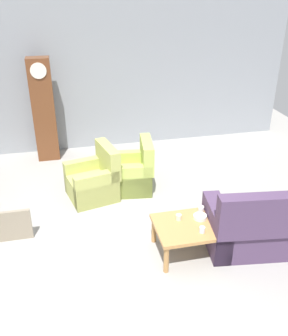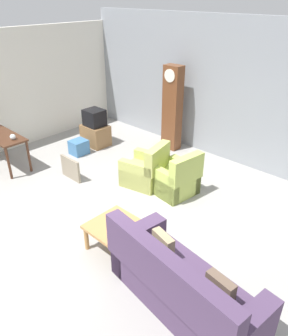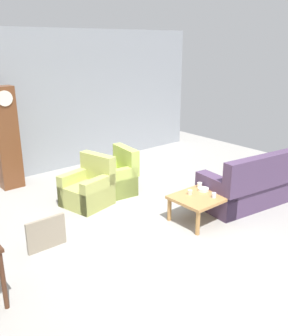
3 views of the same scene
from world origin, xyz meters
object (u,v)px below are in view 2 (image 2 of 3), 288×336
Objects in this scene: armchair_olive_near at (146,171)px; cup_cream_tall at (121,218)px; cup_white_porcelain at (143,225)px; bowl_white_stacked at (133,228)px; armchair_olive_far at (176,180)px; cup_blue_rimmed at (114,235)px; coffee_table_wood at (120,231)px; grandfather_clock at (172,108)px; couch_floral at (181,286)px; console_table_dark at (3,140)px; storage_box_blue at (79,147)px; glass_dome_cloche at (13,137)px; tv_crt at (94,118)px; framed_picture_leaning at (71,169)px; tv_stand_cabinet at (96,135)px.

cup_cream_tall is (1.00, -1.63, 0.19)m from armchair_olive_near.
cup_white_porcelain is 0.49× the size of bowl_white_stacked.
armchair_olive_far is 2.18m from cup_blue_rimmed.
armchair_olive_far reaches higher than coffee_table_wood.
grandfather_clock reaches higher than armchair_olive_near.
cup_blue_rimmed is at bearing -75.91° from armchair_olive_far.
console_table_dark is at bearing 176.41° from couch_floral.
armchair_olive_near reaches higher than cup_cream_tall.
bowl_white_stacked is at bearing -71.14° from armchair_olive_far.
storage_box_blue is at bearing -177.90° from armchair_olive_near.
glass_dome_cloche reaches higher than cup_blue_rimmed.
storage_box_blue is (0.66, 1.54, -0.48)m from console_table_dark.
cup_white_porcelain reaches higher than bowl_white_stacked.
glass_dome_cloche is 3.71m from cup_blue_rimmed.
armchair_olive_far is 0.71× the size of console_table_dark.
storage_box_blue is 2.13× the size of bowl_white_stacked.
cup_blue_rimmed is (0.53, -2.10, 0.19)m from armchair_olive_far.
console_table_dark is at bearing 179.85° from cup_cream_tall.
tv_crt is 0.80× the size of framed_picture_leaning.
tv_stand_cabinet reaches higher than cup_cream_tall.
tv_crt reaches higher than coffee_table_wood.
armchair_olive_far is at bearing -8.17° from tv_crt.
console_table_dark reaches higher than cup_blue_rimmed.
tv_crt reaches higher than storage_box_blue.
console_table_dark is 4.10m from cup_blue_rimmed.
grandfather_clock is at bearing 78.79° from framed_picture_leaning.
cup_blue_rimmed is at bearing -62.05° from grandfather_clock.
framed_picture_leaning is at bearing -56.36° from tv_stand_cabinet.
framed_picture_leaning is at bearing -144.00° from armchair_olive_near.
bowl_white_stacked is at bearing -58.93° from grandfather_clock.
grandfather_clock reaches higher than bowl_white_stacked.
armchair_olive_near is at bearing -66.48° from grandfather_clock.
armchair_olive_near is 1.57× the size of framed_picture_leaning.
couch_floral is at bearing -14.17° from bowl_white_stacked.
armchair_olive_far is at bearing 102.80° from coffee_table_wood.
console_table_dark is 1.74m from storage_box_blue.
cup_cream_tall is at bearing -79.89° from armchair_olive_far.
coffee_table_wood is at bearing -61.94° from grandfather_clock.
tv_crt is at bearing 150.60° from cup_white_porcelain.
tv_stand_cabinet is 4.25m from cup_white_porcelain.
coffee_table_wood is 5.16× the size of bowl_white_stacked.
tv_stand_cabinet reaches higher than bowl_white_stacked.
coffee_table_wood is at bearing -148.19° from bowl_white_stacked.
armchair_olive_near reaches higher than console_table_dark.
tv_crt is 4.37m from cup_blue_rimmed.
couch_floral reaches higher than glass_dome_cloche.
armchair_olive_near is 1.96× the size of tv_crt.
grandfather_clock reaches higher than framed_picture_leaning.
armchair_olive_near and armchair_olive_far have the same top height.
armchair_olive_far reaches higher than tv_stand_cabinet.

